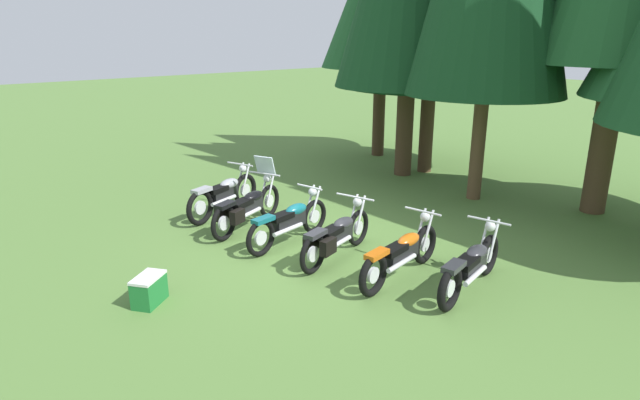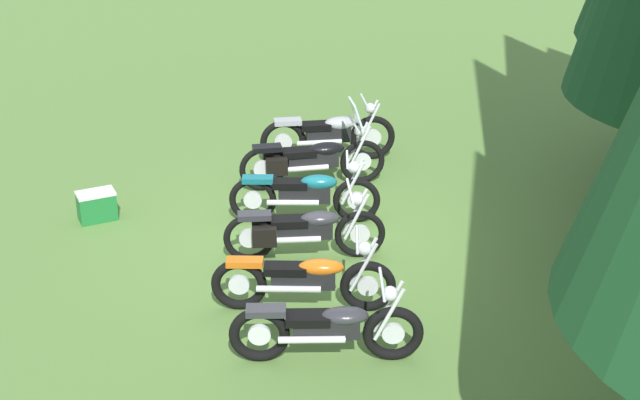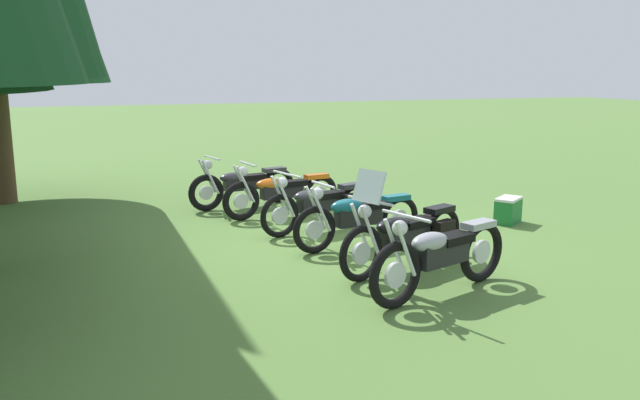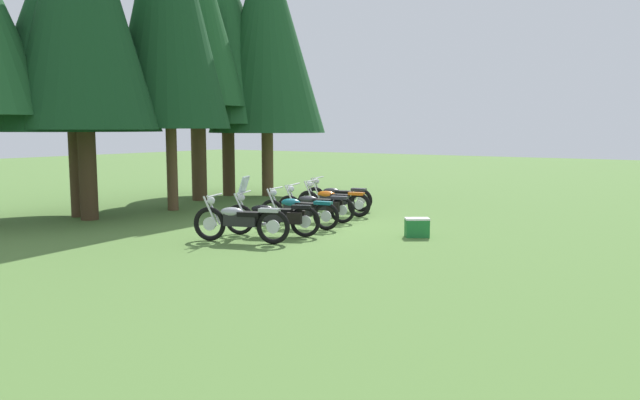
{
  "view_description": "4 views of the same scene",
  "coord_description": "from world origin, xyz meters",
  "px_view_note": "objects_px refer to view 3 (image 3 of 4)",
  "views": [
    {
      "loc": [
        6.86,
        -5.84,
        3.8
      ],
      "look_at": [
        -0.8,
        0.7,
        0.6
      ],
      "focal_mm": 29.67,
      "sensor_mm": 36.0,
      "label": 1
    },
    {
      "loc": [
        11.65,
        2.32,
        6.32
      ],
      "look_at": [
        0.43,
        0.13,
        0.84
      ],
      "focal_mm": 54.41,
      "sensor_mm": 36.0,
      "label": 2
    },
    {
      "loc": [
        -9.06,
        3.38,
        2.56
      ],
      "look_at": [
        0.51,
        -0.06,
        0.51
      ],
      "focal_mm": 36.62,
      "sensor_mm": 36.0,
      "label": 3
    },
    {
      "loc": [
        -12.54,
        -8.98,
        2.46
      ],
      "look_at": [
        0.34,
        -0.33,
        0.62
      ],
      "focal_mm": 34.02,
      "sensor_mm": 36.0,
      "label": 4
    }
  ],
  "objects_px": {
    "motorcycle_1": "(406,233)",
    "picnic_cooler": "(508,210)",
    "motorcycle_2": "(357,216)",
    "motorcycle_3": "(321,203)",
    "motorcycle_5": "(242,184)",
    "motorcycle_4": "(281,192)",
    "motorcycle_0": "(440,255)"
  },
  "relations": [
    {
      "from": "motorcycle_1",
      "to": "picnic_cooler",
      "type": "bearing_deg",
      "value": -170.19
    },
    {
      "from": "motorcycle_2",
      "to": "motorcycle_3",
      "type": "distance_m",
      "value": 1.11
    },
    {
      "from": "motorcycle_2",
      "to": "motorcycle_3",
      "type": "relative_size",
      "value": 1.02
    },
    {
      "from": "motorcycle_5",
      "to": "motorcycle_4",
      "type": "bearing_deg",
      "value": 103.14
    },
    {
      "from": "motorcycle_1",
      "to": "motorcycle_4",
      "type": "relative_size",
      "value": 0.97
    },
    {
      "from": "motorcycle_0",
      "to": "motorcycle_5",
      "type": "height_order",
      "value": "motorcycle_0"
    },
    {
      "from": "motorcycle_4",
      "to": "motorcycle_5",
      "type": "relative_size",
      "value": 1.04
    },
    {
      "from": "motorcycle_5",
      "to": "picnic_cooler",
      "type": "height_order",
      "value": "motorcycle_5"
    },
    {
      "from": "motorcycle_0",
      "to": "motorcycle_2",
      "type": "xyz_separation_m",
      "value": [
        2.23,
        0.08,
        -0.02
      ]
    },
    {
      "from": "motorcycle_5",
      "to": "motorcycle_1",
      "type": "bearing_deg",
      "value": 91.67
    },
    {
      "from": "motorcycle_2",
      "to": "motorcycle_5",
      "type": "distance_m",
      "value": 3.45
    },
    {
      "from": "motorcycle_2",
      "to": "motorcycle_5",
      "type": "bearing_deg",
      "value": -84.64
    },
    {
      "from": "motorcycle_1",
      "to": "motorcycle_2",
      "type": "height_order",
      "value": "motorcycle_1"
    },
    {
      "from": "motorcycle_3",
      "to": "motorcycle_5",
      "type": "xyz_separation_m",
      "value": [
        2.22,
        0.77,
        -0.02
      ]
    },
    {
      "from": "motorcycle_2",
      "to": "motorcycle_4",
      "type": "xyz_separation_m",
      "value": [
        2.33,
        0.47,
        -0.02
      ]
    },
    {
      "from": "motorcycle_2",
      "to": "motorcycle_5",
      "type": "relative_size",
      "value": 1.0
    },
    {
      "from": "motorcycle_1",
      "to": "motorcycle_5",
      "type": "bearing_deg",
      "value": -97.75
    },
    {
      "from": "motorcycle_4",
      "to": "picnic_cooler",
      "type": "xyz_separation_m",
      "value": [
        -1.82,
        -3.45,
        -0.21
      ]
    },
    {
      "from": "motorcycle_2",
      "to": "motorcycle_5",
      "type": "xyz_separation_m",
      "value": [
        3.32,
        0.94,
        -0.02
      ]
    },
    {
      "from": "motorcycle_4",
      "to": "motorcycle_3",
      "type": "bearing_deg",
      "value": 94.12
    },
    {
      "from": "motorcycle_0",
      "to": "motorcycle_2",
      "type": "bearing_deg",
      "value": -106.73
    },
    {
      "from": "motorcycle_1",
      "to": "picnic_cooler",
      "type": "height_order",
      "value": "motorcycle_1"
    },
    {
      "from": "motorcycle_2",
      "to": "motorcycle_3",
      "type": "xyz_separation_m",
      "value": [
        1.1,
        0.17,
        -0.01
      ]
    },
    {
      "from": "motorcycle_0",
      "to": "motorcycle_2",
      "type": "height_order",
      "value": "motorcycle_0"
    },
    {
      "from": "motorcycle_0",
      "to": "picnic_cooler",
      "type": "height_order",
      "value": "motorcycle_0"
    },
    {
      "from": "motorcycle_1",
      "to": "motorcycle_3",
      "type": "bearing_deg",
      "value": -103.17
    },
    {
      "from": "motorcycle_3",
      "to": "picnic_cooler",
      "type": "distance_m",
      "value": 3.2
    },
    {
      "from": "motorcycle_3",
      "to": "motorcycle_1",
      "type": "bearing_deg",
      "value": 82.89
    },
    {
      "from": "motorcycle_0",
      "to": "motorcycle_2",
      "type": "relative_size",
      "value": 1.0
    },
    {
      "from": "picnic_cooler",
      "to": "motorcycle_2",
      "type": "bearing_deg",
      "value": 99.74
    },
    {
      "from": "motorcycle_3",
      "to": "motorcycle_0",
      "type": "bearing_deg",
      "value": 78.82
    },
    {
      "from": "motorcycle_4",
      "to": "motorcycle_5",
      "type": "distance_m",
      "value": 1.09
    }
  ]
}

